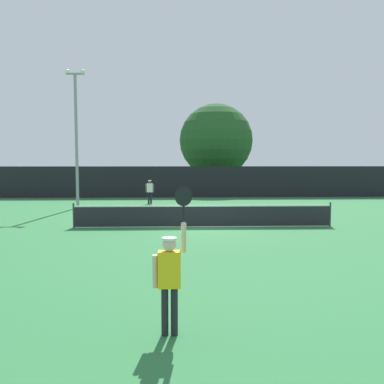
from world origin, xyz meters
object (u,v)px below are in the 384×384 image
tennis_ball (228,217)px  parked_car_far (287,182)px  player_serving (170,271)px  large_tree (216,141)px  parked_car_near (159,183)px  player_receiving (150,189)px  light_pole (76,130)px  parked_car_mid (260,183)px

tennis_ball → parked_car_far: 20.57m
player_serving → parked_car_far: bearing=71.8°
large_tree → parked_car_far: 8.28m
large_tree → parked_car_near: bearing=170.9°
player_receiving → parked_car_far: (12.50, 12.18, -0.19)m
large_tree → parked_car_near: 6.65m
tennis_ball → parked_car_near: bearing=103.4°
player_receiving → tennis_ball: player_receiving is taller
large_tree → parked_car_far: large_tree is taller
player_serving → light_pole: (-6.02, 18.47, 3.63)m
tennis_ball → parked_car_near: size_ratio=0.02×
light_pole → parked_car_mid: light_pole is taller
parked_car_mid → parked_car_far: size_ratio=1.03×
parked_car_mid → parked_car_far: bearing=17.0°
player_serving → tennis_ball: player_serving is taller
large_tree → tennis_ball: bearing=-93.2°
player_serving → parked_car_near: bearing=93.0°
player_receiving → large_tree: bearing=-117.1°
player_serving → light_pole: 19.77m
tennis_ball → light_pole: 10.89m
light_pole → parked_car_near: size_ratio=1.91×
parked_car_far → player_receiving: bearing=-134.2°
light_pole → player_serving: bearing=-72.0°
player_serving → tennis_ball: bearing=79.1°
parked_car_mid → player_receiving: bearing=-138.3°
light_pole → parked_car_far: bearing=40.5°
large_tree → parked_car_mid: bearing=4.9°
player_serving → large_tree: size_ratio=0.31×
player_serving → large_tree: (3.64, 31.14, 3.58)m
large_tree → parked_car_near: (-5.31, 0.85, -3.92)m
light_pole → large_tree: 15.93m
player_serving → parked_car_mid: (7.86, 31.50, -0.34)m
player_receiving → light_pole: size_ratio=0.19×
large_tree → parked_car_near: size_ratio=1.84×
player_receiving → parked_car_near: size_ratio=0.36×
player_receiving → parked_car_near: parked_car_near is taller
player_serving → player_receiving: bearing=94.9°
player_serving → light_pole: size_ratio=0.30×
player_serving → parked_car_near: player_serving is taller
parked_car_far → light_pole: bearing=-138.0°
player_serving → player_receiving: 20.67m
player_receiving → parked_car_near: (0.09, 11.39, -0.19)m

